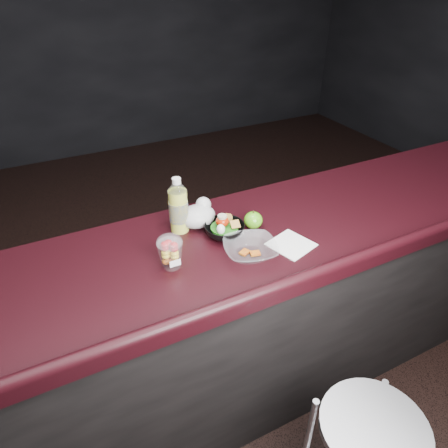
{
  "coord_description": "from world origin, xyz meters",
  "views": [
    {
      "loc": [
        -0.63,
        -0.92,
        2.0
      ],
      "look_at": [
        -0.01,
        0.31,
        1.1
      ],
      "focal_mm": 32.0,
      "sensor_mm": 36.0,
      "label": 1
    }
  ],
  "objects_px": {
    "lemonade_bottle": "(178,209)",
    "snack_bowl": "(224,229)",
    "green_apple": "(253,220)",
    "fruit_cup": "(170,251)",
    "takeout_bowl": "(250,249)"
  },
  "relations": [
    {
      "from": "lemonade_bottle",
      "to": "snack_bowl",
      "type": "height_order",
      "value": "lemonade_bottle"
    },
    {
      "from": "lemonade_bottle",
      "to": "takeout_bowl",
      "type": "height_order",
      "value": "lemonade_bottle"
    },
    {
      "from": "green_apple",
      "to": "snack_bowl",
      "type": "height_order",
      "value": "snack_bowl"
    },
    {
      "from": "lemonade_bottle",
      "to": "green_apple",
      "type": "xyz_separation_m",
      "value": [
        0.3,
        -0.13,
        -0.07
      ]
    },
    {
      "from": "lemonade_bottle",
      "to": "snack_bowl",
      "type": "xyz_separation_m",
      "value": [
        0.16,
        -0.12,
        -0.07
      ]
    },
    {
      "from": "lemonade_bottle",
      "to": "green_apple",
      "type": "height_order",
      "value": "lemonade_bottle"
    },
    {
      "from": "fruit_cup",
      "to": "takeout_bowl",
      "type": "xyz_separation_m",
      "value": [
        0.31,
        -0.07,
        -0.05
      ]
    },
    {
      "from": "fruit_cup",
      "to": "snack_bowl",
      "type": "bearing_deg",
      "value": 19.14
    },
    {
      "from": "fruit_cup",
      "to": "lemonade_bottle",
      "type": "bearing_deg",
      "value": 61.29
    },
    {
      "from": "snack_bowl",
      "to": "green_apple",
      "type": "bearing_deg",
      "value": -1.09
    },
    {
      "from": "fruit_cup",
      "to": "snack_bowl",
      "type": "distance_m",
      "value": 0.29
    },
    {
      "from": "lemonade_bottle",
      "to": "fruit_cup",
      "type": "relative_size",
      "value": 1.79
    },
    {
      "from": "lemonade_bottle",
      "to": "green_apple",
      "type": "relative_size",
      "value": 2.96
    },
    {
      "from": "snack_bowl",
      "to": "takeout_bowl",
      "type": "height_order",
      "value": "snack_bowl"
    },
    {
      "from": "lemonade_bottle",
      "to": "fruit_cup",
      "type": "bearing_deg",
      "value": -118.71
    }
  ]
}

